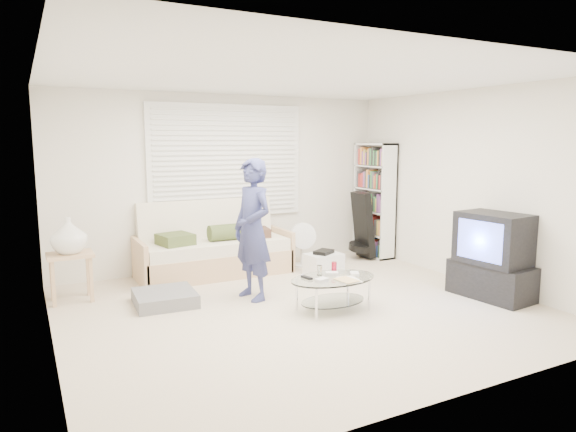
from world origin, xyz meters
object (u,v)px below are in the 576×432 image
futon_sofa (214,250)px  tv_unit (492,257)px  bookshelf (374,200)px  coffee_table (333,284)px

futon_sofa → tv_unit: (2.55, -2.54, 0.16)m
bookshelf → tv_unit: bearing=-92.9°
tv_unit → coffee_table: (-1.91, 0.46, -0.19)m
futon_sofa → tv_unit: size_ratio=2.07×
bookshelf → coffee_table: (-2.04, -2.00, -0.60)m
bookshelf → tv_unit: bookshelf is taller
tv_unit → coffee_table: tv_unit is taller
bookshelf → tv_unit: (-0.13, -2.46, -0.41)m
futon_sofa → coffee_table: bearing=-73.0°
tv_unit → coffee_table: 1.98m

